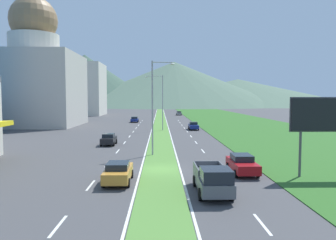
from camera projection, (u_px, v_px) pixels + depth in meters
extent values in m
plane|color=#424244|center=(161.00, 170.00, 28.62)|extent=(600.00, 600.00, 0.00)
cube|color=#518438|center=(160.00, 121.00, 88.46)|extent=(3.20, 240.00, 0.06)
cube|color=#2D6023|center=(235.00, 121.00, 88.96)|extent=(24.00, 240.00, 0.06)
cube|color=silver|center=(58.00, 226.00, 16.04)|extent=(0.16, 2.80, 0.01)
cube|color=silver|center=(91.00, 185.00, 23.53)|extent=(0.16, 2.80, 0.01)
cube|color=silver|center=(107.00, 164.00, 31.03)|extent=(0.16, 2.80, 0.01)
cube|color=silver|center=(118.00, 151.00, 38.52)|extent=(0.16, 2.80, 0.01)
cube|color=silver|center=(125.00, 143.00, 46.02)|extent=(0.16, 2.80, 0.01)
cube|color=silver|center=(130.00, 136.00, 53.51)|extent=(0.16, 2.80, 0.01)
cube|color=silver|center=(133.00, 132.00, 61.01)|extent=(0.16, 2.80, 0.01)
cube|color=silver|center=(136.00, 128.00, 68.50)|extent=(0.16, 2.80, 0.01)
cube|color=silver|center=(139.00, 125.00, 75.99)|extent=(0.16, 2.80, 0.01)
cube|color=silver|center=(141.00, 123.00, 83.49)|extent=(0.16, 2.80, 0.01)
cube|color=silver|center=(142.00, 121.00, 90.98)|extent=(0.16, 2.80, 0.01)
cube|color=silver|center=(262.00, 224.00, 16.29)|extent=(0.16, 2.80, 0.01)
cube|color=silver|center=(230.00, 184.00, 23.78)|extent=(0.16, 2.80, 0.01)
cube|color=silver|center=(213.00, 164.00, 31.28)|extent=(0.16, 2.80, 0.01)
cube|color=silver|center=(203.00, 151.00, 38.77)|extent=(0.16, 2.80, 0.01)
cube|color=silver|center=(196.00, 142.00, 46.26)|extent=(0.16, 2.80, 0.01)
cube|color=silver|center=(191.00, 136.00, 53.76)|extent=(0.16, 2.80, 0.01)
cube|color=silver|center=(187.00, 132.00, 61.25)|extent=(0.16, 2.80, 0.01)
cube|color=silver|center=(184.00, 128.00, 68.75)|extent=(0.16, 2.80, 0.01)
cube|color=silver|center=(182.00, 125.00, 76.24)|extent=(0.16, 2.80, 0.01)
cube|color=silver|center=(180.00, 123.00, 83.74)|extent=(0.16, 2.80, 0.01)
cube|color=silver|center=(178.00, 121.00, 91.23)|extent=(0.16, 2.80, 0.01)
cube|color=silver|center=(154.00, 121.00, 88.42)|extent=(0.16, 240.00, 0.01)
cube|color=silver|center=(167.00, 121.00, 88.50)|extent=(0.16, 240.00, 0.01)
cube|color=#B7B2A8|center=(35.00, 90.00, 74.37)|extent=(19.53, 19.53, 16.55)
cylinder|color=beige|center=(34.00, 44.00, 73.67)|extent=(11.12, 11.12, 4.24)
sphere|color=olive|center=(33.00, 20.00, 73.31)|extent=(10.59, 10.59, 10.59)
cube|color=beige|center=(80.00, 89.00, 120.46)|extent=(17.00, 17.00, 19.10)
cone|color=#3D5647|center=(85.00, 80.00, 261.72)|extent=(123.27, 123.27, 41.26)
cone|color=#516B56|center=(174.00, 84.00, 269.15)|extent=(177.65, 177.65, 36.39)
cone|color=#516B56|center=(238.00, 92.00, 303.08)|extent=(208.26, 208.26, 23.99)
cylinder|color=#99999E|center=(152.00, 108.00, 35.59)|extent=(0.18, 0.18, 10.41)
cylinder|color=#99999E|center=(162.00, 62.00, 35.38)|extent=(2.21, 0.31, 0.10)
ellipsoid|color=silver|center=(172.00, 64.00, 35.52)|extent=(0.56, 0.28, 0.20)
cylinder|color=#99999E|center=(163.00, 103.00, 62.94)|extent=(0.18, 0.18, 10.74)
cylinder|color=#99999E|center=(155.00, 76.00, 62.43)|extent=(3.10, 0.32, 0.10)
ellipsoid|color=silver|center=(147.00, 77.00, 62.30)|extent=(0.56, 0.28, 0.20)
cylinder|color=#4C4C51|center=(300.00, 154.00, 25.80)|extent=(0.20, 0.20, 3.76)
cube|color=black|center=(326.00, 115.00, 25.53)|extent=(5.44, 0.16, 2.57)
cube|color=#4C4C51|center=(325.00, 114.00, 25.65)|extent=(5.64, 0.08, 2.77)
cube|color=navy|center=(135.00, 120.00, 84.98)|extent=(1.82, 4.10, 0.66)
cube|color=black|center=(135.00, 118.00, 84.77)|extent=(1.56, 1.81, 0.50)
cylinder|color=black|center=(132.00, 121.00, 86.25)|extent=(0.22, 0.64, 0.64)
cylinder|color=black|center=(138.00, 121.00, 86.29)|extent=(0.22, 0.64, 0.64)
cylinder|color=black|center=(131.00, 121.00, 83.71)|extent=(0.22, 0.64, 0.64)
cylinder|color=black|center=(138.00, 121.00, 83.75)|extent=(0.22, 0.64, 0.64)
cube|color=navy|center=(193.00, 126.00, 64.86)|extent=(1.75, 4.41, 0.70)
cube|color=black|center=(193.00, 123.00, 65.00)|extent=(1.51, 1.94, 0.55)
cylinder|color=black|center=(198.00, 129.00, 63.54)|extent=(0.22, 0.64, 0.64)
cylinder|color=black|center=(190.00, 129.00, 63.50)|extent=(0.22, 0.64, 0.64)
cylinder|color=black|center=(197.00, 128.00, 66.27)|extent=(0.22, 0.64, 0.64)
cylinder|color=black|center=(189.00, 128.00, 66.23)|extent=(0.22, 0.64, 0.64)
cube|color=#C6842D|center=(118.00, 173.00, 24.34)|extent=(1.84, 4.49, 0.76)
cube|color=black|center=(118.00, 166.00, 24.12)|extent=(1.58, 1.98, 0.47)
cylinder|color=black|center=(109.00, 174.00, 25.73)|extent=(0.22, 0.64, 0.64)
cylinder|color=black|center=(132.00, 174.00, 25.77)|extent=(0.22, 0.64, 0.64)
cylinder|color=black|center=(103.00, 183.00, 22.95)|extent=(0.22, 0.64, 0.64)
cylinder|color=black|center=(128.00, 183.00, 23.00)|extent=(0.22, 0.64, 0.64)
cube|color=black|center=(109.00, 140.00, 43.75)|extent=(1.72, 4.02, 0.74)
cube|color=black|center=(109.00, 135.00, 43.55)|extent=(1.48, 1.77, 0.51)
cylinder|color=black|center=(104.00, 141.00, 45.00)|extent=(0.22, 0.64, 0.64)
cylinder|color=black|center=(116.00, 141.00, 45.04)|extent=(0.22, 0.64, 0.64)
cylinder|color=black|center=(101.00, 144.00, 42.51)|extent=(0.22, 0.64, 0.64)
cylinder|color=black|center=(114.00, 144.00, 42.55)|extent=(0.22, 0.64, 0.64)
cube|color=slate|center=(179.00, 113.00, 120.41)|extent=(1.78, 4.70, 0.68)
cube|color=black|center=(179.00, 112.00, 120.56)|extent=(1.53, 2.07, 0.49)
cylinder|color=black|center=(182.00, 114.00, 119.00)|extent=(0.22, 0.64, 0.64)
cylinder|color=black|center=(177.00, 114.00, 118.96)|extent=(0.22, 0.64, 0.64)
cylinder|color=black|center=(181.00, 114.00, 121.91)|extent=(0.22, 0.64, 0.64)
cylinder|color=black|center=(176.00, 114.00, 121.86)|extent=(0.22, 0.64, 0.64)
cube|color=maroon|center=(242.00, 165.00, 27.27)|extent=(1.85, 4.76, 0.75)
cube|color=black|center=(242.00, 157.00, 27.41)|extent=(1.59, 2.09, 0.50)
cylinder|color=black|center=(258.00, 174.00, 25.84)|extent=(0.22, 0.64, 0.64)
cylinder|color=black|center=(236.00, 174.00, 25.80)|extent=(0.22, 0.64, 0.64)
cylinder|color=black|center=(248.00, 166.00, 28.78)|extent=(0.22, 0.64, 0.64)
cylinder|color=black|center=(228.00, 166.00, 28.74)|extent=(0.22, 0.64, 0.64)
cube|color=#515459|center=(212.00, 181.00, 21.58)|extent=(2.00, 5.40, 0.80)
cube|color=black|center=(216.00, 175.00, 19.93)|extent=(1.84, 2.00, 0.80)
cube|color=#515459|center=(223.00, 168.00, 22.66)|extent=(0.10, 3.20, 0.44)
cube|color=#515459|center=(196.00, 169.00, 22.62)|extent=(0.10, 3.20, 0.44)
cube|color=#515459|center=(206.00, 164.00, 24.19)|extent=(1.84, 0.10, 0.44)
cylinder|color=black|center=(232.00, 194.00, 20.02)|extent=(0.26, 0.80, 0.80)
cylinder|color=black|center=(201.00, 194.00, 19.97)|extent=(0.26, 0.80, 0.80)
cylinder|color=black|center=(222.00, 181.00, 23.25)|extent=(0.26, 0.80, 0.80)
cylinder|color=black|center=(195.00, 181.00, 23.20)|extent=(0.26, 0.80, 0.80)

